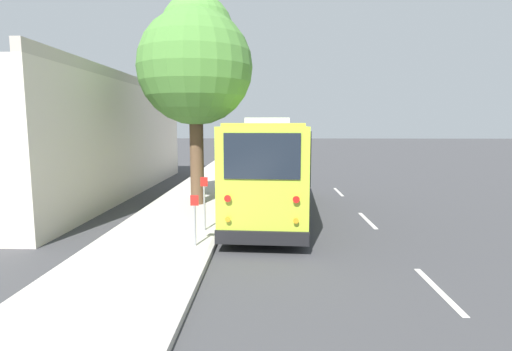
# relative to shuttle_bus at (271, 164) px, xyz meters

# --- Properties ---
(ground_plane) EXTENTS (160.00, 160.00, 0.00)m
(ground_plane) POSITION_rel_shuttle_bus_xyz_m (0.12, -0.06, -1.94)
(ground_plane) COLOR #3D3D3F
(sidewalk_slab) EXTENTS (80.00, 3.29, 0.15)m
(sidewalk_slab) POSITION_rel_shuttle_bus_xyz_m (0.12, 3.33, -1.87)
(sidewalk_slab) COLOR beige
(sidewalk_slab) RESTS_ON ground
(curb_strip) EXTENTS (80.00, 0.14, 0.15)m
(curb_strip) POSITION_rel_shuttle_bus_xyz_m (0.12, 1.61, -1.87)
(curb_strip) COLOR #AAA69D
(curb_strip) RESTS_ON ground
(shuttle_bus) EXTENTS (9.83, 2.98, 3.61)m
(shuttle_bus) POSITION_rel_shuttle_bus_xyz_m (0.00, 0.00, 0.00)
(shuttle_bus) COLOR #ADC633
(shuttle_bus) RESTS_ON ground
(parked_sedan_white) EXTENTS (4.59, 1.97, 1.28)m
(parked_sedan_white) POSITION_rel_shuttle_bus_xyz_m (10.15, 0.43, -1.35)
(parked_sedan_white) COLOR silver
(parked_sedan_white) RESTS_ON ground
(parked_sedan_maroon) EXTENTS (4.23, 1.83, 1.29)m
(parked_sedan_maroon) POSITION_rel_shuttle_bus_xyz_m (17.18, 0.51, -1.35)
(parked_sedan_maroon) COLOR maroon
(parked_sedan_maroon) RESTS_ON ground
(parked_sedan_tan) EXTENTS (4.30, 1.73, 1.33)m
(parked_sedan_tan) POSITION_rel_shuttle_bus_xyz_m (24.14, 0.54, -1.33)
(parked_sedan_tan) COLOR tan
(parked_sedan_tan) RESTS_ON ground
(street_tree) EXTENTS (4.56, 4.56, 8.46)m
(street_tree) POSITION_rel_shuttle_bus_xyz_m (1.39, 3.01, 3.98)
(street_tree) COLOR brown
(street_tree) RESTS_ON sidewalk_slab
(sign_post_near) EXTENTS (0.06, 0.22, 1.38)m
(sign_post_near) POSITION_rel_shuttle_bus_xyz_m (-4.47, 2.05, -1.08)
(sign_post_near) COLOR gray
(sign_post_near) RESTS_ON sidewalk_slab
(sign_post_far) EXTENTS (0.06, 0.22, 1.65)m
(sign_post_far) POSITION_rel_shuttle_bus_xyz_m (-2.86, 2.05, -0.94)
(sign_post_far) COLOR gray
(sign_post_far) RESTS_ON sidewalk_slab
(building_backdrop) EXTENTS (17.20, 6.28, 5.66)m
(building_backdrop) POSITION_rel_shuttle_bus_xyz_m (4.14, 9.59, 0.70)
(building_backdrop) COLOR beige
(building_backdrop) RESTS_ON ground
(lane_stripe_behind) EXTENTS (2.40, 0.14, 0.01)m
(lane_stripe_behind) POSITION_rel_shuttle_bus_xyz_m (-6.85, -3.45, -1.94)
(lane_stripe_behind) COLOR silver
(lane_stripe_behind) RESTS_ON ground
(lane_stripe_mid) EXTENTS (2.40, 0.14, 0.01)m
(lane_stripe_mid) POSITION_rel_shuttle_bus_xyz_m (-0.85, -3.45, -1.94)
(lane_stripe_mid) COLOR silver
(lane_stripe_mid) RESTS_ON ground
(lane_stripe_ahead) EXTENTS (2.40, 0.14, 0.01)m
(lane_stripe_ahead) POSITION_rel_shuttle_bus_xyz_m (5.15, -3.45, -1.94)
(lane_stripe_ahead) COLOR silver
(lane_stripe_ahead) RESTS_ON ground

